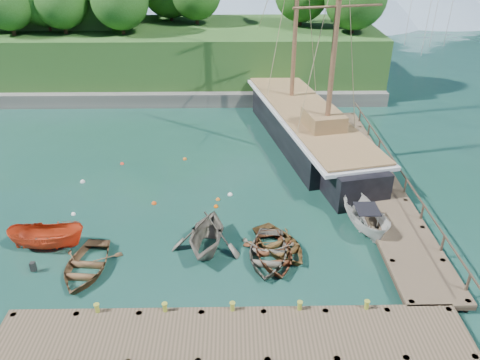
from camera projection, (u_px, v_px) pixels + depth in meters
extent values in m
plane|color=#123A2A|center=(196.00, 250.00, 25.59)|extent=(160.00, 160.00, 0.00)
cube|color=#453A2A|center=(233.00, 335.00, 19.68)|extent=(20.00, 3.20, 0.12)
cube|color=#2E221A|center=(233.00, 338.00, 19.76)|extent=(20.00, 3.20, 0.20)
cylinder|color=#2E221A|center=(16.00, 323.00, 20.91)|extent=(0.28, 0.28, 1.10)
cylinder|color=#2E221A|center=(446.00, 318.00, 21.20)|extent=(0.28, 0.28, 1.10)
cube|color=#453A2A|center=(372.00, 178.00, 31.60)|extent=(3.20, 24.00, 0.12)
cube|color=#2E221A|center=(372.00, 180.00, 31.68)|extent=(3.20, 24.00, 0.20)
cylinder|color=#2E221A|center=(410.00, 310.00, 21.62)|extent=(0.28, 0.28, 1.10)
cylinder|color=#2E221A|center=(465.00, 310.00, 21.65)|extent=(0.28, 0.28, 1.10)
cylinder|color=#2E221A|center=(323.00, 120.00, 42.02)|extent=(0.28, 0.28, 1.10)
cylinder|color=#2E221A|center=(352.00, 120.00, 42.06)|extent=(0.28, 0.28, 1.10)
cylinder|color=olive|center=(100.00, 321.00, 21.08)|extent=(0.26, 0.26, 0.45)
cylinder|color=olive|center=(166.00, 321.00, 21.12)|extent=(0.26, 0.26, 0.45)
cylinder|color=olive|center=(233.00, 320.00, 21.17)|extent=(0.26, 0.26, 0.45)
cylinder|color=olive|center=(299.00, 319.00, 21.21)|extent=(0.26, 0.26, 0.45)
cylinder|color=olive|center=(364.00, 318.00, 21.26)|extent=(0.26, 0.26, 0.45)
imported|color=brown|center=(86.00, 271.00, 24.09)|extent=(3.41, 4.53, 0.89)
imported|color=#686357|center=(207.00, 249.00, 25.72)|extent=(4.46, 4.96, 2.32)
imported|color=brown|center=(273.00, 258.00, 24.99)|extent=(3.40, 4.41, 0.84)
imported|color=#5C584B|center=(267.00, 259.00, 24.97)|extent=(3.73, 4.77, 0.90)
imported|color=brown|center=(280.00, 249.00, 25.67)|extent=(4.47, 4.92, 0.83)
imported|color=#C23A19|center=(50.00, 248.00, 25.79)|extent=(4.24, 1.68, 1.62)
imported|color=silver|center=(364.00, 229.00, 27.31)|extent=(2.49, 4.77, 1.75)
cube|color=black|center=(306.00, 133.00, 37.69)|extent=(7.97, 15.88, 3.16)
cube|color=black|center=(272.00, 94.00, 45.99)|extent=(3.64, 5.23, 2.84)
cube|color=black|center=(352.00, 185.00, 30.31)|extent=(4.19, 4.54, 3.00)
cube|color=silver|center=(307.00, 115.00, 36.94)|extent=(9.01, 20.56, 0.25)
cube|color=brown|center=(307.00, 112.00, 36.82)|extent=(8.49, 20.04, 0.12)
cube|color=brown|center=(323.00, 120.00, 33.76)|extent=(3.03, 3.45, 1.20)
cylinder|color=brown|center=(263.00, 55.00, 47.57)|extent=(1.67, 6.80, 1.69)
cylinder|color=brown|center=(337.00, 19.00, 29.72)|extent=(0.36, 0.36, 15.42)
sphere|color=white|center=(74.00, 214.00, 28.69)|extent=(0.28, 0.28, 0.28)
sphere|color=#D3440D|center=(154.00, 204.00, 29.76)|extent=(0.32, 0.32, 0.32)
sphere|color=#D36416|center=(218.00, 200.00, 30.18)|extent=(0.28, 0.28, 0.28)
sphere|color=white|center=(230.00, 195.00, 30.70)|extent=(0.33, 0.33, 0.33)
sphere|color=#EF3E23|center=(122.00, 164.00, 34.57)|extent=(0.29, 0.29, 0.29)
sphere|color=orange|center=(185.00, 160.00, 35.22)|extent=(0.30, 0.30, 0.30)
sphere|color=silver|center=(83.00, 182.00, 32.20)|extent=(0.35, 0.35, 0.35)
sphere|color=#DA5000|center=(216.00, 207.00, 29.44)|extent=(0.29, 0.29, 0.29)
cube|color=#474744|center=(130.00, 96.00, 46.10)|extent=(50.00, 4.00, 1.40)
cube|color=#28501C|center=(138.00, 56.00, 50.16)|extent=(50.00, 14.00, 6.00)
cube|color=#28501C|center=(18.00, 29.00, 52.46)|extent=(24.00, 12.00, 10.00)
cylinder|color=#382616|center=(50.00, 24.00, 46.58)|extent=(0.36, 0.36, 1.40)
cylinder|color=#382616|center=(65.00, 26.00, 45.48)|extent=(0.36, 0.36, 1.40)
sphere|color=#214915|center=(61.00, 2.00, 44.37)|extent=(5.02, 5.02, 5.02)
cylinder|color=#382616|center=(28.00, 12.00, 52.33)|extent=(0.36, 0.36, 1.40)
cylinder|color=#382616|center=(352.00, 26.00, 45.75)|extent=(0.36, 0.36, 1.40)
cylinder|color=#382616|center=(197.00, 17.00, 49.50)|extent=(0.36, 0.36, 1.40)
cylinder|color=#382616|center=(24.00, 11.00, 52.96)|extent=(0.36, 0.36, 1.40)
cylinder|color=#382616|center=(114.00, 20.00, 48.49)|extent=(0.36, 0.36, 1.40)
cylinder|color=#382616|center=(171.00, 14.00, 51.32)|extent=(0.36, 0.36, 1.40)
cylinder|color=#382616|center=(352.00, 24.00, 46.63)|extent=(0.36, 0.36, 1.40)
sphere|color=#214915|center=(355.00, 1.00, 45.57)|extent=(4.77, 4.77, 4.77)
cylinder|color=#382616|center=(123.00, 27.00, 45.33)|extent=(0.36, 0.36, 1.40)
sphere|color=#214915|center=(120.00, 0.00, 44.15)|extent=(5.47, 5.47, 5.47)
cylinder|color=#382616|center=(300.00, 19.00, 48.95)|extent=(0.36, 0.36, 1.40)
cylinder|color=#382616|center=(129.00, 7.00, 55.08)|extent=(0.36, 0.36, 1.40)
cylinder|color=#382616|center=(43.00, 18.00, 49.42)|extent=(0.36, 0.36, 1.40)
cylinder|color=#382616|center=(27.00, 18.00, 49.46)|extent=(0.36, 0.36, 1.40)
cylinder|color=#382616|center=(166.00, 6.00, 55.68)|extent=(0.36, 0.36, 1.40)
cylinder|color=#382616|center=(99.00, 18.00, 49.18)|extent=(0.36, 0.36, 1.40)
cylinder|color=#382616|center=(13.00, 28.00, 44.75)|extent=(0.36, 0.36, 1.40)
sphere|color=#214915|center=(7.00, 4.00, 43.69)|extent=(4.77, 4.77, 4.77)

